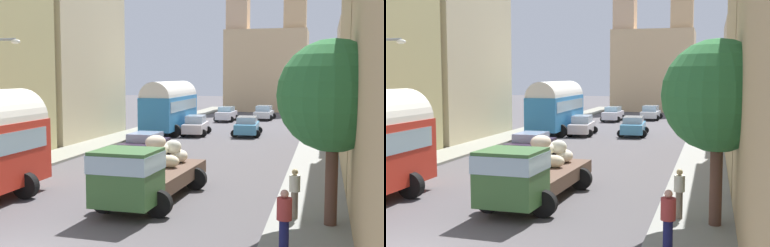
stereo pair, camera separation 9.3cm
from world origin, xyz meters
The scene contains 18 objects.
ground_plane centered at (0.00, 27.00, 0.00)m, with size 154.00×154.00×0.00m, color #4E4B4D.
sidewalk_left centered at (-7.25, 27.00, 0.07)m, with size 2.50×70.00×0.14m, color gray.
sidewalk_right centered at (7.25, 27.00, 0.07)m, with size 2.50×70.00×0.14m, color gray.
building_left_2 centered at (-10.60, 23.21, 6.51)m, with size 4.61×10.51×12.98m.
building_right_2 centered at (10.65, 27.79, 4.27)m, with size 4.30×9.77×8.54m.
distant_church centered at (0.00, 57.53, 6.25)m, with size 10.60×7.94×17.54m.
parked_bus_1 centered at (-4.53, 28.23, 2.35)m, with size 3.39×8.79×4.24m.
cargo_truck_0 centered at (1.46, 6.13, 1.19)m, with size 3.07×7.22×2.34m.
car_0 centered at (1.80, 28.19, 0.76)m, with size 2.44×4.34×1.51m.
car_1 centered at (1.36, 43.10, 0.75)m, with size 2.34×4.23×1.50m.
car_2 centered at (-2.10, 15.69, 0.76)m, with size 2.36×3.95×1.48m.
car_3 centered at (-2.19, 27.53, 0.78)m, with size 2.33×4.13×1.56m.
car_4 centered at (-2.15, 40.14, 0.76)m, with size 2.20×3.86×1.51m.
pedestrian_0 centered at (8.01, 28.54, 1.10)m, with size 0.38×0.38×1.87m.
pedestrian_1 centered at (6.79, 5.17, 0.99)m, with size 0.41×0.41×1.74m.
pedestrian_2 centered at (6.72, 1.79, 1.03)m, with size 0.53×0.53×1.81m.
pedestrian_3 centered at (6.81, 28.84, 1.04)m, with size 0.49×0.49×1.81m.
roadside_tree_0 centered at (7.90, 4.74, 4.07)m, with size 3.40×3.40×5.79m.
Camera 1 is at (7.66, -10.90, 4.68)m, focal length 47.23 mm.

